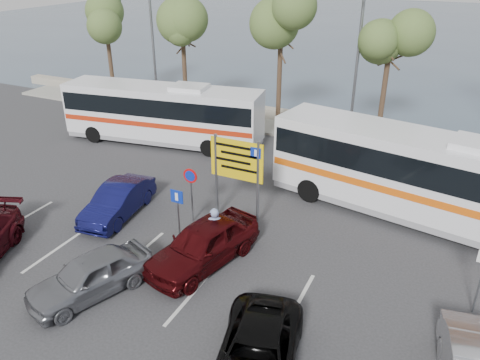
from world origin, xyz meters
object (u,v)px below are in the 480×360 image
at_px(suv_black, 256,357).
at_px(pedestrian_near, 215,231).
at_px(coach_bus_left, 163,116).
at_px(car_red, 203,244).
at_px(street_lamp_left, 152,43).
at_px(street_lamp_right, 357,63).
at_px(car_silver_a, 91,275).
at_px(car_blue, 118,201).
at_px(coach_bus_right, 422,180).
at_px(direction_sign, 237,166).

relative_size(suv_black, pedestrian_near, 2.43).
relative_size(coach_bus_left, car_red, 2.49).
height_order(street_lamp_left, street_lamp_right, same).
bearing_deg(coach_bus_left, car_silver_a, -66.11).
relative_size(car_silver_a, car_blue, 0.99).
xyz_separation_m(coach_bus_left, suv_black, (11.32, -12.66, -0.99)).
bearing_deg(coach_bus_right, car_silver_a, -133.07).
bearing_deg(car_silver_a, coach_bus_left, 135.25).
distance_m(street_lamp_left, suv_black, 22.92).
xyz_separation_m(coach_bus_right, suv_black, (-2.68, -10.00, -1.14)).
bearing_deg(direction_sign, street_lamp_right, 79.06).
bearing_deg(car_red, car_blue, 177.77).
distance_m(coach_bus_right, suv_black, 10.41).
distance_m(street_lamp_right, pedestrian_near, 13.29).
distance_m(street_lamp_left, direction_sign, 15.24).
height_order(street_lamp_left, car_silver_a, street_lamp_left).
distance_m(coach_bus_left, coach_bus_right, 14.25).
relative_size(coach_bus_right, car_silver_a, 3.10).
relative_size(car_silver_a, pedestrian_near, 2.19).
height_order(coach_bus_left, car_blue, coach_bus_left).
bearing_deg(car_red, street_lamp_left, 143.59).
xyz_separation_m(street_lamp_left, coach_bus_right, (17.50, -7.02, -2.84)).
distance_m(direction_sign, suv_black, 7.92).
bearing_deg(car_blue, car_red, -23.39).
bearing_deg(direction_sign, coach_bus_right, 26.95).
distance_m(street_lamp_left, pedestrian_near, 17.32).
relative_size(coach_bus_left, car_silver_a, 2.84).
xyz_separation_m(direction_sign, coach_bus_right, (6.50, 3.30, -0.67)).
height_order(street_lamp_right, coach_bus_right, street_lamp_right).
bearing_deg(car_blue, street_lamp_left, 110.55).
relative_size(car_red, suv_black, 1.03).
relative_size(street_lamp_left, street_lamp_right, 1.00).
relative_size(street_lamp_left, car_red, 1.75).
bearing_deg(car_blue, coach_bus_right, 16.77).
bearing_deg(coach_bus_left, car_red, -49.53).
height_order(coach_bus_left, suv_black, coach_bus_left).
distance_m(coach_bus_right, pedestrian_near, 8.45).
bearing_deg(car_blue, coach_bus_left, 103.26).
height_order(car_silver_a, car_blue, car_silver_a).
xyz_separation_m(street_lamp_left, pedestrian_near, (11.25, -12.65, -3.69)).
bearing_deg(coach_bus_left, direction_sign, -38.45).
distance_m(street_lamp_right, coach_bus_right, 8.81).
bearing_deg(suv_black, street_lamp_left, 117.68).
height_order(car_silver_a, pedestrian_near, pedestrian_near).
distance_m(direction_sign, car_blue, 5.21).
xyz_separation_m(suv_black, pedestrian_near, (-3.57, 4.37, 0.30)).
distance_m(direction_sign, car_silver_a, 6.63).
height_order(direction_sign, car_silver_a, direction_sign).
height_order(street_lamp_right, car_blue, street_lamp_right).
bearing_deg(direction_sign, coach_bus_left, 141.55).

